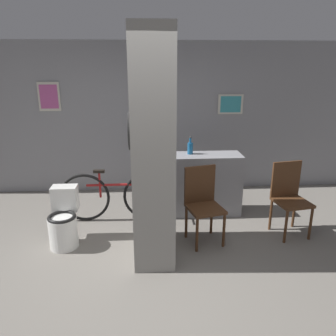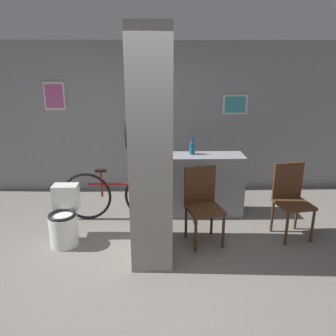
% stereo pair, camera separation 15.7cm
% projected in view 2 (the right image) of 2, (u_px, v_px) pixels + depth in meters
% --- Properties ---
extents(ground_plane, '(14.00, 14.00, 0.00)m').
position_uv_depth(ground_plane, '(144.00, 272.00, 3.65)').
color(ground_plane, slate).
extents(wall_back, '(8.00, 0.09, 2.60)m').
position_uv_depth(wall_back, '(149.00, 119.00, 5.76)').
color(wall_back, gray).
rests_on(wall_back, ground_plane).
extents(pillar_center, '(0.49, 0.91, 2.60)m').
position_uv_depth(pillar_center, '(151.00, 149.00, 3.69)').
color(pillar_center, gray).
rests_on(pillar_center, ground_plane).
extents(counter_shelf, '(1.35, 0.44, 0.94)m').
position_uv_depth(counter_shelf, '(198.00, 185.00, 4.98)').
color(counter_shelf, gray).
rests_on(counter_shelf, ground_plane).
extents(toilet, '(0.36, 0.52, 0.73)m').
position_uv_depth(toilet, '(64.00, 220.00, 4.19)').
color(toilet, white).
rests_on(toilet, ground_plane).
extents(chair_near_pillar, '(0.51, 0.51, 0.98)m').
position_uv_depth(chair_near_pillar, '(203.00, 202.00, 4.18)').
color(chair_near_pillar, '#4C2D19').
rests_on(chair_near_pillar, ground_plane).
extents(chair_by_doorway, '(0.49, 0.49, 0.98)m').
position_uv_depth(chair_by_doorway, '(291.00, 197.00, 4.33)').
color(chair_by_doorway, '#4C2D19').
rests_on(chair_by_doorway, ground_plane).
extents(bicycle, '(1.65, 0.42, 0.78)m').
position_uv_depth(bicycle, '(118.00, 195.00, 4.81)').
color(bicycle, black).
rests_on(bicycle, ground_plane).
extents(bottle_tall, '(0.08, 0.08, 0.27)m').
position_uv_depth(bottle_tall, '(192.00, 148.00, 4.86)').
color(bottle_tall, '#19598C').
rests_on(bottle_tall, counter_shelf).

